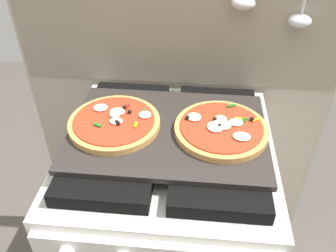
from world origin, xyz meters
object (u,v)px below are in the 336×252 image
object	(u,v)px
stove	(168,231)
pizza_left	(114,123)
pizza_right	(221,128)
baking_tray	(168,131)

from	to	relation	value
stove	pizza_left	xyz separation A→B (m)	(-0.15, -0.00, 0.48)
stove	pizza_right	distance (m)	0.50
baking_tray	pizza_right	bearing A→B (deg)	1.23
stove	baking_tray	distance (m)	0.46
stove	pizza_right	world-z (taller)	pizza_right
pizza_left	baking_tray	bearing A→B (deg)	1.28
baking_tray	pizza_left	size ratio (longest dim) A/B	2.13
stove	baking_tray	world-z (taller)	baking_tray
stove	pizza_right	size ratio (longest dim) A/B	3.54
pizza_right	baking_tray	bearing A→B (deg)	-178.77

